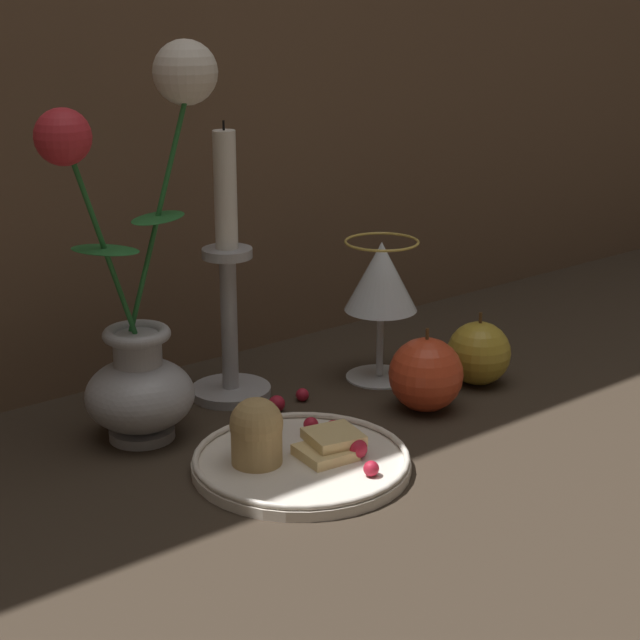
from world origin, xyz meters
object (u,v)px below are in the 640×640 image
plate_with_pastries (294,454)px  candlestick (228,298)px  apple_beside_vase (479,353)px  apple_near_glass (426,375)px  vase (140,312)px  wine_glass (381,282)px

plate_with_pastries → candlestick: size_ratio=0.69×
apple_beside_vase → apple_near_glass: (-0.10, -0.02, 0.00)m
plate_with_pastries → apple_near_glass: bearing=8.0°
vase → apple_beside_vase: size_ratio=4.57×
candlestick → apple_near_glass: size_ratio=3.29×
wine_glass → candlestick: candlestick is taller
plate_with_pastries → apple_beside_vase: size_ratio=2.45×
plate_with_pastries → vase: bearing=114.0°
vase → wine_glass: (0.29, -0.03, -0.02)m
vase → wine_glass: size_ratio=2.37×
wine_glass → apple_near_glass: (-0.02, -0.10, -0.07)m
apple_beside_vase → apple_near_glass: bearing=-169.9°
candlestick → apple_beside_vase: (0.24, -0.14, -0.08)m
candlestick → plate_with_pastries: bearing=-106.7°
vase → apple_near_glass: 0.31m
apple_beside_vase → apple_near_glass: 0.10m
vase → wine_glass: vase is taller
plate_with_pastries → apple_near_glass: apple_near_glass is taller
wine_glass → apple_near_glass: 0.13m
wine_glass → candlestick: (-0.16, 0.06, -0.00)m
plate_with_pastries → candlestick: 0.22m
plate_with_pastries → apple_near_glass: (0.20, 0.03, 0.02)m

